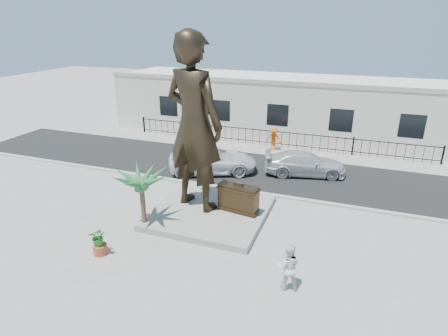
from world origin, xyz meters
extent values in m
plane|color=#9E9991|center=(0.00, 0.00, 0.00)|extent=(100.00, 100.00, 0.00)
cube|color=black|center=(0.00, 8.00, 0.01)|extent=(40.00, 7.00, 0.01)
cube|color=#A5A399|center=(0.00, 4.50, 0.06)|extent=(40.00, 0.25, 0.12)
cube|color=#9E9991|center=(0.00, 12.00, 0.01)|extent=(40.00, 2.50, 0.02)
cube|color=gray|center=(-0.50, 1.50, 0.15)|extent=(5.20, 5.20, 0.30)
cube|color=black|center=(0.00, 12.80, 0.60)|extent=(22.00, 0.10, 1.20)
cube|color=silver|center=(0.00, 17.00, 2.20)|extent=(28.00, 7.00, 4.40)
imported|color=black|center=(-1.32, 1.69, 4.36)|extent=(3.37, 2.67, 8.12)
cube|color=#332415|center=(0.80, 1.77, 0.96)|extent=(1.95, 0.87, 1.33)
imported|color=silver|center=(3.96, -2.46, 0.86)|extent=(0.96, 0.81, 1.73)
imported|color=silver|center=(-2.43, 6.68, 0.75)|extent=(5.83, 4.31, 1.47)
imported|color=#B3B7B8|center=(2.94, 8.15, 0.71)|extent=(5.12, 3.05, 1.39)
imported|color=#E7590C|center=(0.13, 11.91, 0.86)|extent=(1.19, 0.85, 1.67)
cylinder|color=#9F472A|center=(-3.44, -3.00, 0.20)|extent=(0.56, 0.56, 0.40)
imported|color=#246922|center=(-3.44, -3.00, 0.78)|extent=(0.78, 0.72, 0.75)
camera|label=1|loc=(5.55, -13.21, 8.72)|focal=30.00mm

